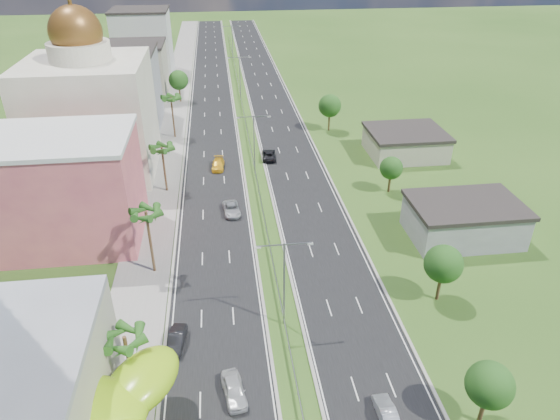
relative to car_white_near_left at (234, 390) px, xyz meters
name	(u,v)px	position (x,y,z in m)	size (l,w,h in m)	color
ground	(298,395)	(6.07, -0.64, -0.87)	(500.00, 500.00, 0.00)	#2D5119
road_left	(212,107)	(-1.43, 89.36, -0.85)	(11.00, 260.00, 0.04)	black
road_right	(272,104)	(13.57, 89.36, -0.85)	(11.00, 260.00, 0.04)	black
sidewalk_left	(174,108)	(-10.93, 89.36, -0.81)	(7.00, 260.00, 0.12)	gray
median_guardrail	(247,128)	(6.07, 71.35, -0.25)	(0.10, 216.06, 0.76)	gray
streetlight_median_b	(284,276)	(6.07, 9.36, 5.88)	(6.04, 0.25, 11.00)	gray
streetlight_median_c	(254,139)	(6.07, 49.36, 5.88)	(6.04, 0.25, 11.00)	gray
streetlight_median_d	(240,74)	(6.07, 94.36, 5.88)	(6.04, 0.25, 11.00)	gray
streetlight_median_e	(232,39)	(6.07, 139.36, 5.88)	(6.04, 0.25, 11.00)	gray
lime_canopy	(61,418)	(-13.92, -4.64, 4.12)	(18.00, 15.00, 7.40)	#93CA13
pink_shophouse	(63,191)	(-21.93, 31.36, 6.63)	(20.00, 15.00, 15.00)	#C85265
domed_building	(91,111)	(-21.93, 54.36, 10.49)	(20.00, 20.00, 28.70)	beige
midrise_grey	(121,89)	(-20.93, 79.36, 7.13)	(16.00, 15.00, 16.00)	gray
midrise_beige	(135,71)	(-20.93, 101.36, 5.63)	(16.00, 15.00, 13.00)	#ADA68E
midrise_white	(143,43)	(-20.93, 124.36, 8.13)	(16.00, 15.00, 18.00)	silver
shed_near	(463,222)	(34.07, 24.36, 1.63)	(15.00, 10.00, 5.00)	gray
shed_far	(405,144)	(36.07, 54.36, 1.33)	(14.00, 12.00, 4.40)	#ADA68E
palm_tree_b	(125,341)	(-9.43, 1.36, 6.19)	(3.60, 3.60, 8.10)	#47301C
palm_tree_c	(146,215)	(-9.43, 21.36, 7.63)	(3.60, 3.60, 9.60)	#47301C
palm_tree_d	(162,150)	(-9.43, 44.36, 6.68)	(3.60, 3.60, 8.60)	#47301C
palm_tree_e	(171,99)	(-9.43, 69.36, 7.44)	(3.60, 3.60, 9.40)	#47301C
leafy_tree_lfar	(178,80)	(-9.43, 94.36, 4.71)	(4.90, 4.90, 8.05)	#47301C
leafy_tree_ra	(490,385)	(22.07, -5.64, 3.91)	(4.20, 4.20, 6.90)	#47301C
leafy_tree_rb	(443,264)	(25.07, 11.36, 4.31)	(4.55, 4.55, 7.47)	#47301C
leafy_tree_rc	(391,168)	(28.07, 39.36, 3.51)	(3.85, 3.85, 6.33)	#47301C
leafy_tree_rd	(330,106)	(24.07, 69.36, 4.71)	(4.90, 4.90, 8.05)	#47301C
car_white_near_left	(234,390)	(0.00, 0.00, 0.00)	(1.95, 4.86, 1.65)	silver
car_dark_left	(176,340)	(-5.81, 7.47, -0.07)	(1.60, 4.59, 1.51)	black
car_silver_mid_left	(232,209)	(1.24, 35.28, -0.11)	(2.40, 5.20, 1.44)	#A1A5A8
car_yellow_far_left	(218,164)	(-0.55, 52.40, -0.07)	(2.13, 5.25, 1.52)	yellow
car_silver_right	(386,412)	(13.72, -4.22, -0.11)	(1.51, 4.33, 1.43)	#A9ABB0
car_dark_far_right	(269,155)	(9.31, 55.68, -0.05)	(2.56, 5.56, 1.55)	black
motorcycle	(172,354)	(-6.23, 5.74, -0.28)	(0.52, 1.72, 1.10)	black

